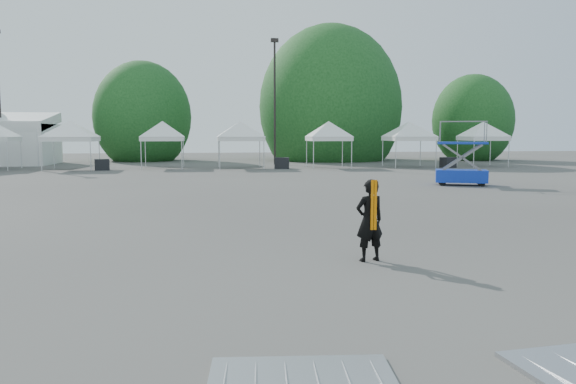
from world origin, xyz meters
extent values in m
plane|color=#474442|center=(0.00, 0.00, 0.00)|extent=(120.00, 120.00, 0.00)
cylinder|color=black|center=(3.00, 32.00, 4.75)|extent=(0.16, 0.16, 9.50)
cube|color=black|center=(3.00, 32.00, 9.65)|extent=(0.60, 0.25, 0.30)
cylinder|color=#382314|center=(-8.00, 40.00, 1.14)|extent=(0.36, 0.36, 2.27)
ellipsoid|color=#174518|center=(-8.00, 40.00, 3.94)|extent=(4.16, 4.16, 4.78)
cylinder|color=#382314|center=(9.00, 39.00, 1.40)|extent=(0.36, 0.36, 2.80)
ellipsoid|color=#174518|center=(9.00, 39.00, 4.85)|extent=(5.12, 5.12, 5.89)
cylinder|color=#382314|center=(22.00, 37.00, 1.05)|extent=(0.36, 0.36, 2.10)
ellipsoid|color=#174518|center=(22.00, 37.00, 3.64)|extent=(3.84, 3.84, 4.42)
cylinder|color=silver|center=(-15.35, 27.04, 1.00)|extent=(0.06, 0.06, 2.00)
cylinder|color=silver|center=(-15.35, 29.89, 1.00)|extent=(0.06, 0.06, 2.00)
cylinder|color=silver|center=(-12.98, 26.19, 1.00)|extent=(0.06, 0.06, 2.00)
cylinder|color=silver|center=(-9.90, 26.19, 1.00)|extent=(0.06, 0.06, 2.00)
cylinder|color=silver|center=(-12.98, 29.28, 1.00)|extent=(0.06, 0.06, 2.00)
cylinder|color=silver|center=(-9.90, 29.28, 1.00)|extent=(0.06, 0.06, 2.00)
cube|color=white|center=(-11.44, 27.74, 2.08)|extent=(3.29, 3.29, 0.30)
pyramid|color=white|center=(-11.44, 27.74, 3.33)|extent=(4.65, 4.65, 1.10)
cylinder|color=silver|center=(-6.77, 27.11, 1.00)|extent=(0.06, 0.06, 2.00)
cylinder|color=silver|center=(-4.04, 27.11, 1.00)|extent=(0.06, 0.06, 2.00)
cylinder|color=silver|center=(-6.77, 29.84, 1.00)|extent=(0.06, 0.06, 2.00)
cylinder|color=silver|center=(-4.04, 29.84, 1.00)|extent=(0.06, 0.06, 2.00)
cube|color=white|center=(-5.40, 28.48, 2.08)|extent=(2.93, 2.93, 0.30)
pyramid|color=white|center=(-5.40, 28.48, 3.33)|extent=(4.14, 4.14, 1.10)
cylinder|color=silver|center=(-1.47, 26.24, 1.00)|extent=(0.06, 0.06, 2.00)
cylinder|color=silver|center=(1.54, 26.24, 1.00)|extent=(0.06, 0.06, 2.00)
cylinder|color=silver|center=(-1.47, 29.25, 1.00)|extent=(0.06, 0.06, 2.00)
cylinder|color=silver|center=(1.54, 29.25, 1.00)|extent=(0.06, 0.06, 2.00)
cube|color=white|center=(0.04, 27.74, 2.08)|extent=(3.22, 3.22, 0.30)
pyramid|color=white|center=(0.04, 27.74, 3.33)|extent=(4.55, 4.55, 1.10)
cylinder|color=silver|center=(4.97, 26.00, 1.00)|extent=(0.06, 0.06, 2.00)
cylinder|color=silver|center=(7.68, 26.00, 1.00)|extent=(0.06, 0.06, 2.00)
cylinder|color=silver|center=(4.97, 28.71, 1.00)|extent=(0.06, 0.06, 2.00)
cylinder|color=silver|center=(7.68, 28.71, 1.00)|extent=(0.06, 0.06, 2.00)
cube|color=white|center=(6.32, 27.36, 2.08)|extent=(2.91, 2.91, 0.30)
pyramid|color=white|center=(6.32, 27.36, 3.33)|extent=(4.12, 4.12, 1.10)
cylinder|color=silver|center=(10.82, 25.83, 1.00)|extent=(0.06, 0.06, 2.00)
cylinder|color=silver|center=(13.80, 25.83, 1.00)|extent=(0.06, 0.06, 2.00)
cylinder|color=silver|center=(10.82, 28.81, 1.00)|extent=(0.06, 0.06, 2.00)
cylinder|color=silver|center=(13.80, 28.81, 1.00)|extent=(0.06, 0.06, 2.00)
cube|color=white|center=(12.31, 27.32, 2.08)|extent=(3.18, 3.18, 0.30)
pyramid|color=white|center=(12.31, 27.32, 3.33)|extent=(4.50, 4.50, 1.10)
cylinder|color=silver|center=(16.72, 25.98, 1.00)|extent=(0.06, 0.06, 2.00)
cylinder|color=silver|center=(19.42, 25.98, 1.00)|extent=(0.06, 0.06, 2.00)
cylinder|color=silver|center=(16.72, 28.68, 1.00)|extent=(0.06, 0.06, 2.00)
cylinder|color=silver|center=(19.42, 28.68, 1.00)|extent=(0.06, 0.06, 2.00)
cube|color=white|center=(18.07, 27.33, 2.08)|extent=(2.90, 2.90, 0.30)
pyramid|color=white|center=(18.07, 27.33, 3.33)|extent=(4.10, 4.10, 1.10)
imported|color=black|center=(0.76, -1.75, 0.80)|extent=(0.66, 0.51, 1.60)
cube|color=orange|center=(0.76, -1.91, 1.12)|extent=(0.13, 0.02, 0.96)
cube|color=#0C11A6|center=(9.69, 13.13, 0.44)|extent=(2.63, 1.97, 0.59)
cube|color=#0C11A6|center=(9.69, 13.13, 2.02)|extent=(2.52, 1.89, 0.10)
cylinder|color=black|center=(8.69, 13.00, 0.18)|extent=(0.38, 0.27, 0.35)
cylinder|color=black|center=(10.33, 12.34, 0.18)|extent=(0.38, 0.27, 0.35)
cylinder|color=black|center=(9.05, 13.91, 0.18)|extent=(0.38, 0.27, 0.35)
cylinder|color=black|center=(10.70, 13.26, 0.18)|extent=(0.38, 0.27, 0.35)
cube|color=#9B9DA2|center=(-1.42, -6.74, 0.02)|extent=(1.96, 1.12, 0.04)
cube|color=black|center=(-9.30, 26.84, 0.37)|extent=(1.07, 0.90, 0.74)
cube|color=black|center=(2.86, 26.79, 0.39)|extent=(1.13, 0.95, 0.78)
cube|color=black|center=(14.85, 26.13, 0.38)|extent=(1.17, 1.05, 0.75)
camera|label=1|loc=(-2.34, -12.13, 2.48)|focal=35.00mm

